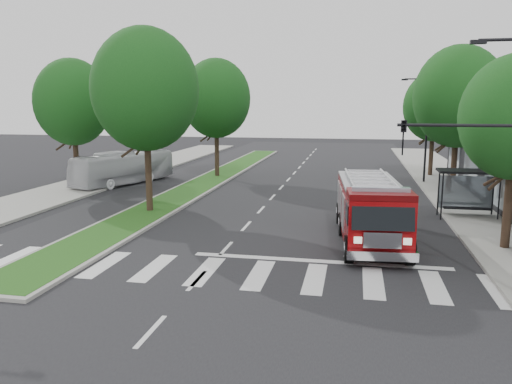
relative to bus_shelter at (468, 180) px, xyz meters
The scene contains 14 objects.
ground 14.00m from the bus_shelter, 143.97° to the right, with size 140.00×140.00×0.00m, color black.
sidewalk_right 3.00m from the bus_shelter, 54.94° to the left, with size 5.00×80.00×0.15m, color gray.
sidewalk_left 25.84m from the bus_shelter, behind, with size 5.00×80.00×0.15m, color gray.
median 19.92m from the bus_shelter, 150.20° to the left, with size 3.00×50.00×0.15m.
bus_shelter is the anchor object (origin of this frame).
tree_right_mid 7.36m from the bus_shelter, 87.07° to the left, with size 5.60×5.60×9.72m.
tree_right_far 16.30m from the bus_shelter, 88.92° to the left, with size 5.00×5.00×8.73m.
tree_median_near 17.98m from the bus_shelter, behind, with size 5.80×5.80×10.16m.
tree_median_far 21.36m from the bus_shelter, 145.43° to the left, with size 5.60×5.60×9.72m.
tree_left_mid 25.82m from the bus_shelter, behind, with size 5.20×5.20×9.16m.
streetlight_right_near 12.05m from the bus_shelter, 97.76° to the right, with size 4.08×0.22×8.00m.
streetlight_right_far 12.13m from the bus_shelter, 94.11° to the left, with size 2.11×0.20×8.00m.
fire_engine 7.78m from the bus_shelter, 132.29° to the right, with size 3.25×8.66×2.94m.
city_bus 24.27m from the bus_shelter, 163.03° to the left, with size 2.11×9.01×2.51m, color silver.
Camera 1 is at (5.24, -19.77, 6.04)m, focal length 35.00 mm.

